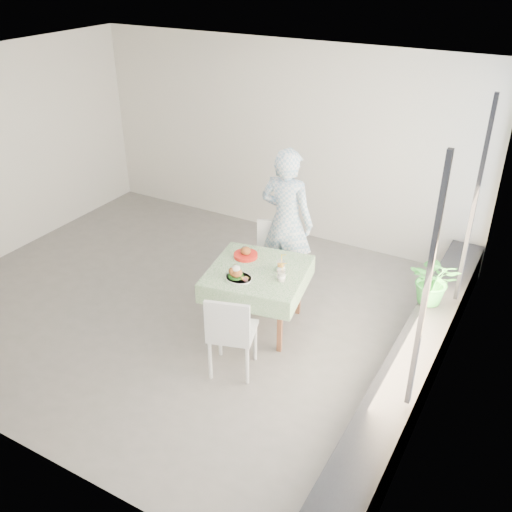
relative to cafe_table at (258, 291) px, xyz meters
The scene contains 15 objects.
floor 1.06m from the cafe_table, behind, with size 6.00×6.00×0.00m, color #605E5B.
ceiling 2.53m from the cafe_table, behind, with size 6.00×6.00×0.00m, color white.
wall_back 2.74m from the cafe_table, 111.75° to the left, with size 6.00×0.02×2.80m, color silver.
wall_right 2.26m from the cafe_table, ahead, with size 0.02×5.00×2.80m, color silver.
window_pane 2.34m from the cafe_table, ahead, with size 0.01×4.80×2.18m, color #D1E0F9.
window_ledge 1.86m from the cafe_table, ahead, with size 0.40×4.80×0.50m, color black.
cafe_table is the anchor object (origin of this frame).
chair_far 0.77m from the cafe_table, 104.83° to the left, with size 0.56×0.56×0.91m.
chair_near 0.85m from the cafe_table, 78.51° to the right, with size 0.56×0.56×0.95m.
diner 1.01m from the cafe_table, 96.06° to the left, with size 0.68×0.45×1.87m, color #7EABCA.
main_dish 0.44m from the cafe_table, 109.92° to the right, with size 0.30×0.30×0.15m.
juice_cup_orange 0.43m from the cafe_table, 20.69° to the left, with size 0.09×0.09×0.26m.
juice_cup_lemonade 0.48m from the cafe_table, 13.48° to the right, with size 0.09×0.09×0.26m.
second_dish 0.45m from the cafe_table, 145.10° to the left, with size 0.28×0.28×0.13m.
potted_plant 1.92m from the cafe_table, 20.78° to the left, with size 0.51×0.44×0.56m, color #277534.
Camera 1 is at (3.60, -4.62, 3.92)m, focal length 40.00 mm.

